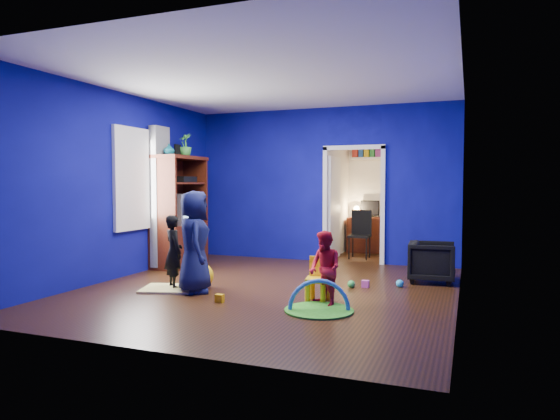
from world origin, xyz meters
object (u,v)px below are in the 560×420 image
at_px(child_black, 174,252).
at_px(child_navy, 194,242).
at_px(armchair, 432,262).
at_px(study_desk, 369,235).
at_px(crt_tv, 181,209).
at_px(play_mat, 319,310).
at_px(toddler_red, 325,269).
at_px(folding_chair, 360,235).
at_px(kid_chair, 318,281).
at_px(tv_armoire, 179,211).
at_px(hopper_ball, 201,276).
at_px(vase, 169,149).

distance_m(child_black, child_navy, 0.46).
height_order(armchair, study_desk, study_desk).
distance_m(crt_tv, play_mat, 3.98).
height_order(toddler_red, folding_chair, folding_chair).
xyz_separation_m(armchair, kid_chair, (-1.25, -1.77, -0.05)).
height_order(armchair, kid_chair, armchair).
xyz_separation_m(child_black, child_navy, (0.41, -0.13, 0.17)).
bearing_deg(armchair, tv_armoire, 88.16).
distance_m(child_black, crt_tv, 1.96).
relative_size(child_black, tv_armoire, 0.53).
height_order(toddler_red, play_mat, toddler_red).
relative_size(play_mat, folding_chair, 0.87).
bearing_deg(hopper_ball, kid_chair, -4.72).
bearing_deg(study_desk, child_black, -111.73).
xyz_separation_m(crt_tv, play_mat, (3.18, -2.16, -1.01)).
relative_size(child_black, vase, 5.26).
xyz_separation_m(tv_armoire, hopper_ball, (1.32, -1.54, -0.80)).
xyz_separation_m(armchair, study_desk, (-1.50, 2.92, 0.07)).
distance_m(child_navy, folding_chair, 4.11).
bearing_deg(child_black, kid_chair, -142.42).
distance_m(hopper_ball, play_mat, 2.01).
bearing_deg(hopper_ball, child_navy, -78.69).
xyz_separation_m(kid_chair, play_mat, (0.16, -0.47, -0.24)).
bearing_deg(play_mat, kid_chair, 108.40).
bearing_deg(armchair, child_navy, 119.48).
xyz_separation_m(crt_tv, hopper_ball, (1.28, -1.54, -0.84)).
relative_size(crt_tv, hopper_ball, 1.96).
distance_m(child_navy, vase, 2.44).
bearing_deg(play_mat, hopper_ball, 162.03).
xyz_separation_m(tv_armoire, kid_chair, (3.06, -1.68, -0.73)).
distance_m(child_navy, crt_tv, 2.25).
bearing_deg(armchair, hopper_ball, 115.48).
height_order(child_black, kid_chair, child_black).
height_order(armchair, child_navy, child_navy).
bearing_deg(folding_chair, armchair, -52.63).
distance_m(armchair, toddler_red, 2.26).
relative_size(toddler_red, study_desk, 1.03).
relative_size(armchair, tv_armoire, 0.34).
bearing_deg(toddler_red, armchair, 101.61).
bearing_deg(crt_tv, hopper_ball, -50.35).
height_order(kid_chair, play_mat, kid_chair).
bearing_deg(tv_armoire, play_mat, -33.82).
xyz_separation_m(child_black, folding_chair, (1.86, 3.71, -0.06)).
relative_size(toddler_red, play_mat, 1.13).
height_order(child_navy, hopper_ball, child_navy).
height_order(vase, play_mat, vase).
relative_size(tv_armoire, study_desk, 2.23).
height_order(crt_tv, folding_chair, crt_tv).
bearing_deg(child_black, study_desk, -73.53).
bearing_deg(armchair, child_black, 114.49).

